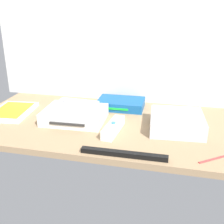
{
  "coord_description": "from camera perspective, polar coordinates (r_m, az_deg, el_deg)",
  "views": [
    {
      "loc": [
        20.65,
        -87.39,
        39.14
      ],
      "look_at": [
        0.0,
        0.0,
        4.0
      ],
      "focal_mm": 45.01,
      "sensor_mm": 36.0,
      "label": 1
    }
  ],
  "objects": [
    {
      "name": "back_wall",
      "position": [
        1.14,
        2.98,
        17.76
      ],
      "size": [
        110.0,
        1.2,
        64.0
      ],
      "primitive_type": "cube",
      "color": "silver",
      "rests_on": "ground"
    },
    {
      "name": "sensor_bar",
      "position": [
        0.77,
        2.39,
        -8.51
      ],
      "size": [
        24.02,
        2.06,
        1.4
      ],
      "primitive_type": "cube",
      "rotation": [
        0.0,
        0.0,
        0.01
      ],
      "color": "black",
      "rests_on": "ground_plane"
    },
    {
      "name": "remote_wand",
      "position": [
        0.91,
        0.29,
        -3.17
      ],
      "size": [
        4.78,
        15.04,
        3.4
      ],
      "rotation": [
        0.0,
        0.0,
        -0.08
      ],
      "color": "white",
      "rests_on": "ground_plane"
    },
    {
      "name": "game_case",
      "position": [
        1.12,
        -19.58,
        0.11
      ],
      "size": [
        15.52,
        20.33,
        1.56
      ],
      "rotation": [
        0.0,
        0.0,
        0.11
      ],
      "color": "white",
      "rests_on": "ground_plane"
    },
    {
      "name": "remote_classic_pad",
      "position": [
        1.0,
        -7.3,
        1.38
      ],
      "size": [
        14.99,
        9.11,
        2.4
      ],
      "rotation": [
        0.0,
        0.0,
        -0.08
      ],
      "color": "white",
      "rests_on": "game_console"
    },
    {
      "name": "network_router",
      "position": [
        1.11,
        1.99,
        1.68
      ],
      "size": [
        18.19,
        12.61,
        3.4
      ],
      "rotation": [
        0.0,
        0.0,
        0.02
      ],
      "color": "#145193",
      "rests_on": "ground_plane"
    },
    {
      "name": "stylus_pen",
      "position": [
        0.8,
        19.74,
        -8.88
      ],
      "size": [
        7.61,
        5.97,
        0.7
      ],
      "primitive_type": "cylinder",
      "rotation": [
        0.0,
        1.57,
        0.65
      ],
      "color": "red",
      "rests_on": "ground_plane"
    },
    {
      "name": "game_console",
      "position": [
        1.0,
        -7.58,
        -0.59
      ],
      "size": [
        21.63,
        17.15,
        4.4
      ],
      "rotation": [
        0.0,
        0.0,
        0.04
      ],
      "color": "white",
      "rests_on": "ground_plane"
    },
    {
      "name": "ground_plane",
      "position": [
        0.98,
        0.0,
        -2.71
      ],
      "size": [
        100.0,
        48.0,
        2.0
      ],
      "primitive_type": "cube",
      "color": "#9E7F5B",
      "rests_on": "ground"
    },
    {
      "name": "mini_computer",
      "position": [
        0.94,
        13.02,
        -2.0
      ],
      "size": [
        18.28,
        18.28,
        5.3
      ],
      "rotation": [
        0.0,
        0.0,
        0.08
      ],
      "color": "silver",
      "rests_on": "ground_plane"
    }
  ]
}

